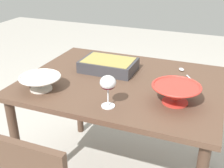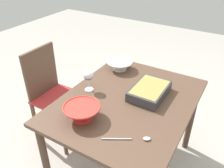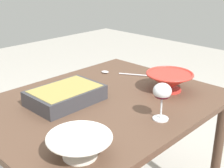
{
  "view_description": "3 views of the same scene",
  "coord_description": "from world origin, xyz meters",
  "px_view_note": "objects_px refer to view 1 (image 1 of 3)",
  "views": [
    {
      "loc": [
        -0.5,
        1.41,
        1.41
      ],
      "look_at": [
        0.02,
        0.12,
        0.75
      ],
      "focal_mm": 45.29,
      "sensor_mm": 36.0,
      "label": 1
    },
    {
      "loc": [
        -1.23,
        -0.6,
        1.7
      ],
      "look_at": [
        0.01,
        0.14,
        0.81
      ],
      "focal_mm": 37.47,
      "sensor_mm": 36.0,
      "label": 2
    },
    {
      "loc": [
        0.92,
        0.96,
        1.33
      ],
      "look_at": [
        -0.06,
        0.01,
        0.8
      ],
      "focal_mm": 49.06,
      "sensor_mm": 36.0,
      "label": 3
    }
  ],
  "objects_px": {
    "mixing_bowl": "(40,82)",
    "serving_spoon": "(185,74)",
    "wine_glass": "(108,85)",
    "dining_table": "(122,94)",
    "casserole_dish": "(109,65)",
    "small_bowl": "(176,93)"
  },
  "relations": [
    {
      "from": "wine_glass",
      "to": "casserole_dish",
      "type": "xyz_separation_m",
      "value": [
        0.17,
        -0.42,
        -0.08
      ]
    },
    {
      "from": "wine_glass",
      "to": "dining_table",
      "type": "bearing_deg",
      "value": -82.78
    },
    {
      "from": "dining_table",
      "to": "casserole_dish",
      "type": "relative_size",
      "value": 3.38
    },
    {
      "from": "casserole_dish",
      "to": "serving_spoon",
      "type": "xyz_separation_m",
      "value": [
        -0.46,
        -0.11,
        -0.03
      ]
    },
    {
      "from": "mixing_bowl",
      "to": "serving_spoon",
      "type": "xyz_separation_m",
      "value": [
        -0.7,
        -0.5,
        -0.04
      ]
    },
    {
      "from": "dining_table",
      "to": "small_bowl",
      "type": "xyz_separation_m",
      "value": [
        -0.33,
        0.15,
        0.14
      ]
    },
    {
      "from": "wine_glass",
      "to": "mixing_bowl",
      "type": "height_order",
      "value": "wine_glass"
    },
    {
      "from": "small_bowl",
      "to": "dining_table",
      "type": "bearing_deg",
      "value": -24.93
    },
    {
      "from": "small_bowl",
      "to": "serving_spoon",
      "type": "relative_size",
      "value": 0.95
    },
    {
      "from": "casserole_dish",
      "to": "wine_glass",
      "type": "bearing_deg",
      "value": 111.96
    },
    {
      "from": "casserole_dish",
      "to": "small_bowl",
      "type": "bearing_deg",
      "value": 150.42
    },
    {
      "from": "wine_glass",
      "to": "casserole_dish",
      "type": "height_order",
      "value": "wine_glass"
    },
    {
      "from": "dining_table",
      "to": "mixing_bowl",
      "type": "distance_m",
      "value": 0.48
    },
    {
      "from": "casserole_dish",
      "to": "dining_table",
      "type": "bearing_deg",
      "value": 140.32
    },
    {
      "from": "casserole_dish",
      "to": "mixing_bowl",
      "type": "distance_m",
      "value": 0.45
    },
    {
      "from": "casserole_dish",
      "to": "mixing_bowl",
      "type": "bearing_deg",
      "value": 58.11
    },
    {
      "from": "dining_table",
      "to": "casserole_dish",
      "type": "distance_m",
      "value": 0.21
    },
    {
      "from": "mixing_bowl",
      "to": "casserole_dish",
      "type": "bearing_deg",
      "value": -121.89
    },
    {
      "from": "small_bowl",
      "to": "serving_spoon",
      "type": "xyz_separation_m",
      "value": [
        0.0,
        -0.37,
        -0.05
      ]
    },
    {
      "from": "mixing_bowl",
      "to": "serving_spoon",
      "type": "height_order",
      "value": "mixing_bowl"
    },
    {
      "from": "wine_glass",
      "to": "casserole_dish",
      "type": "relative_size",
      "value": 0.48
    },
    {
      "from": "dining_table",
      "to": "wine_glass",
      "type": "bearing_deg",
      "value": 97.22
    }
  ]
}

